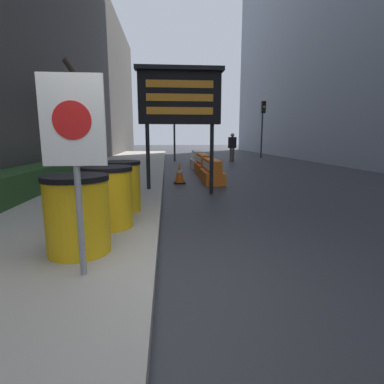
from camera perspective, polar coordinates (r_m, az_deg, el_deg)
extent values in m
plane|color=#2D2D33|center=(3.05, -7.10, -18.82)|extent=(120.00, 120.00, 0.00)
cube|color=#4C4742|center=(13.85, -25.29, 27.67)|extent=(0.40, 50.40, 11.65)
cube|color=#284C23|center=(7.78, -30.77, 1.27)|extent=(0.90, 7.08, 0.59)
cylinder|color=#4C3D2D|center=(11.88, -21.77, 9.68)|extent=(0.34, 0.34, 2.69)
cylinder|color=#4C3D2D|center=(11.45, -25.29, 17.11)|extent=(1.40, 1.05, 1.10)
cylinder|color=#4C3D2D|center=(12.01, -19.30, 16.05)|extent=(0.48, 1.21, 1.01)
cylinder|color=#4C3D2D|center=(11.46, -23.44, 16.52)|extent=(1.23, 0.32, 1.58)
cylinder|color=#4C3D2D|center=(11.49, -20.33, 18.66)|extent=(0.87, 1.22, 1.52)
cylinder|color=#4C3D2D|center=(12.43, -23.08, 14.94)|extent=(0.96, 0.84, 1.63)
cylinder|color=yellow|center=(3.70, -20.92, -4.45)|extent=(0.71, 0.71, 0.85)
cylinder|color=black|center=(3.61, -21.38, 2.53)|extent=(0.74, 0.74, 0.06)
cylinder|color=yellow|center=(4.62, -15.66, -1.29)|extent=(0.71, 0.71, 0.85)
cylinder|color=black|center=(4.55, -15.94, 4.30)|extent=(0.74, 0.74, 0.06)
cylinder|color=yellow|center=(5.60, -13.43, 0.78)|extent=(0.71, 0.71, 0.85)
cylinder|color=black|center=(5.54, -13.62, 5.41)|extent=(0.74, 0.74, 0.06)
cylinder|color=gray|center=(3.01, -20.74, -1.59)|extent=(0.06, 0.06, 1.47)
cube|color=white|center=(2.94, -21.78, 12.55)|extent=(0.57, 0.04, 0.81)
cylinder|color=red|center=(2.91, -21.92, 12.56)|extent=(0.34, 0.01, 0.34)
cylinder|color=black|center=(7.84, -8.37, 6.03)|extent=(0.10, 0.10, 1.82)
cylinder|color=black|center=(7.92, 3.76, 6.16)|extent=(0.10, 0.10, 1.82)
cube|color=black|center=(7.88, -2.36, 17.44)|extent=(2.07, 0.24, 1.28)
cube|color=black|center=(7.92, -2.38, 22.45)|extent=(2.19, 0.34, 0.10)
cube|color=orange|center=(7.79, -2.34, 19.89)|extent=(1.66, 0.02, 0.18)
cube|color=orange|center=(7.75, -2.32, 17.56)|extent=(1.66, 0.02, 0.18)
cube|color=orange|center=(7.71, -2.30, 15.20)|extent=(1.66, 0.02, 0.18)
cube|color=orange|center=(10.15, 3.76, 3.00)|extent=(0.62, 1.97, 0.38)
cube|color=orange|center=(10.11, 3.78, 5.15)|extent=(0.37, 1.97, 0.38)
cube|color=white|center=(10.09, 2.66, 5.15)|extent=(0.02, 1.58, 0.19)
cube|color=orange|center=(12.70, 2.03, 4.51)|extent=(0.54, 2.17, 0.40)
cube|color=orange|center=(12.66, 2.04, 6.30)|extent=(0.33, 2.17, 0.40)
cube|color=white|center=(12.64, 1.25, 6.30)|extent=(0.02, 1.73, 0.20)
cube|color=silver|center=(15.10, 0.93, 5.47)|extent=(0.58, 1.88, 0.42)
cube|color=silver|center=(15.07, 0.93, 7.04)|extent=(0.35, 1.88, 0.42)
cube|color=white|center=(15.05, 0.23, 7.04)|extent=(0.02, 1.51, 0.21)
cube|color=black|center=(15.02, 1.98, 4.72)|extent=(0.34, 0.34, 0.04)
cone|color=#EA560F|center=(15.00, 1.98, 5.86)|extent=(0.27, 0.27, 0.56)
cylinder|color=white|center=(15.00, 1.98, 5.97)|extent=(0.15, 0.15, 0.08)
cube|color=black|center=(9.86, -2.40, 1.78)|extent=(0.39, 0.39, 0.04)
cone|color=#EA560F|center=(9.81, -2.41, 3.77)|extent=(0.31, 0.31, 0.65)
cylinder|color=white|center=(9.81, -2.42, 3.96)|extent=(0.18, 0.18, 0.09)
cylinder|color=#2D2D30|center=(19.24, -3.37, 10.96)|extent=(0.12, 0.12, 3.41)
cube|color=black|center=(19.14, -3.40, 14.82)|extent=(0.28, 0.28, 0.84)
sphere|color=red|center=(19.02, -3.40, 15.70)|extent=(0.15, 0.15, 0.15)
sphere|color=#392C06|center=(18.99, -3.39, 14.86)|extent=(0.15, 0.15, 0.15)
sphere|color=black|center=(18.97, -3.38, 14.01)|extent=(0.15, 0.15, 0.15)
cylinder|color=#2D2D30|center=(23.07, 13.17, 11.42)|extent=(0.12, 0.12, 4.07)
cube|color=black|center=(23.02, 13.46, 15.45)|extent=(0.28, 0.28, 0.84)
sphere|color=#360605|center=(22.90, 13.61, 16.17)|extent=(0.15, 0.15, 0.15)
sphere|color=gold|center=(22.88, 13.58, 15.48)|extent=(0.15, 0.15, 0.15)
sphere|color=black|center=(22.85, 13.55, 14.78)|extent=(0.15, 0.15, 0.15)
cylinder|color=#514C42|center=(18.93, 7.39, 7.02)|extent=(0.14, 0.14, 0.85)
cylinder|color=#514C42|center=(18.96, 7.86, 7.01)|extent=(0.14, 0.14, 0.85)
cube|color=black|center=(18.92, 7.68, 9.31)|extent=(0.53, 0.49, 0.67)
sphere|color=#967950|center=(18.92, 7.72, 10.68)|extent=(0.23, 0.23, 0.23)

